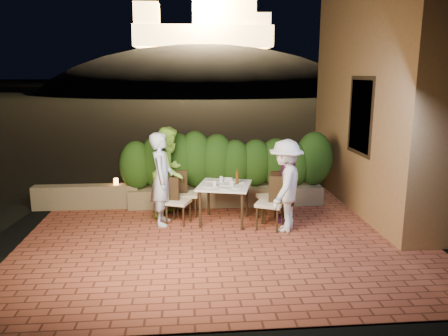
{
  "coord_description": "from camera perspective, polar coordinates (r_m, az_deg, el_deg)",
  "views": [
    {
      "loc": [
        -0.64,
        -6.87,
        2.83
      ],
      "look_at": [
        0.06,
        1.26,
        1.05
      ],
      "focal_mm": 35.0,
      "sensor_mm": 36.0,
      "label": 1
    }
  ],
  "objects": [
    {
      "name": "diner_purple",
      "position": [
        8.46,
        8.29,
        -1.89
      ],
      "size": [
        0.62,
        0.98,
        1.55
      ],
      "primitive_type": "imported",
      "rotation": [
        0.0,
        0.0,
        -1.85
      ],
      "color": "#71256E",
      "rests_on": "ground"
    },
    {
      "name": "dining_table",
      "position": [
        8.43,
        0.06,
        -4.63
      ],
      "size": [
        1.16,
        1.16,
        0.75
      ],
      "primitive_type": null,
      "rotation": [
        0.0,
        0.0,
        -0.25
      ],
      "color": "white",
      "rests_on": "ground"
    },
    {
      "name": "window_pane",
      "position": [
        9.09,
        17.57,
        6.5
      ],
      "size": [
        0.08,
        1.0,
        1.4
      ],
      "primitive_type": "cube",
      "color": "black",
      "rests_on": "building_wall"
    },
    {
      "name": "diner_blue",
      "position": [
        8.28,
        -8.14,
        -1.43
      ],
      "size": [
        0.46,
        0.67,
        1.76
      ],
      "primitive_type": "imported",
      "rotation": [
        0.0,
        0.0,
        1.5
      ],
      "color": "silver",
      "rests_on": "ground"
    },
    {
      "name": "glass_se",
      "position": [
        8.44,
        0.9,
        -1.6
      ],
      "size": [
        0.06,
        0.06,
        0.1
      ],
      "primitive_type": "cylinder",
      "color": "silver",
      "rests_on": "dining_table"
    },
    {
      "name": "planter",
      "position": [
        9.58,
        0.3,
        -3.64
      ],
      "size": [
        4.2,
        0.55,
        0.4
      ],
      "primitive_type": "cube",
      "color": "#736849",
      "rests_on": "ground"
    },
    {
      "name": "parapet_lamp",
      "position": [
        9.57,
        -13.92,
        -1.73
      ],
      "size": [
        0.1,
        0.1,
        0.14
      ],
      "primitive_type": "cylinder",
      "color": "orange",
      "rests_on": "parapet"
    },
    {
      "name": "glass_sw",
      "position": [
        8.49,
        -0.36,
        -1.47
      ],
      "size": [
        0.07,
        0.07,
        0.12
      ],
      "primitive_type": "cylinder",
      "color": "silver",
      "rests_on": "dining_table"
    },
    {
      "name": "plate_front",
      "position": [
        8.03,
        0.19,
        -2.67
      ],
      "size": [
        0.22,
        0.22,
        0.01
      ],
      "primitive_type": "cylinder",
      "color": "white",
      "rests_on": "dining_table"
    },
    {
      "name": "plate_sw",
      "position": [
        8.62,
        -1.7,
        -1.63
      ],
      "size": [
        0.23,
        0.23,
        0.01
      ],
      "primitive_type": "cylinder",
      "color": "white",
      "rests_on": "dining_table"
    },
    {
      "name": "chair_right_front",
      "position": [
        8.09,
        6.01,
        -4.48
      ],
      "size": [
        0.62,
        0.62,
        1.01
      ],
      "primitive_type": null,
      "rotation": [
        0.0,
        0.0,
        2.7
      ],
      "color": "black",
      "rests_on": "ground"
    },
    {
      "name": "terrace_floor",
      "position": [
        7.95,
        0.03,
        -9.14
      ],
      "size": [
        7.0,
        6.0,
        0.15
      ],
      "primitive_type": "cube",
      "color": "brown",
      "rests_on": "ground"
    },
    {
      "name": "chair_right_back",
      "position": [
        8.53,
        6.12,
        -3.69
      ],
      "size": [
        0.53,
        0.53,
        0.98
      ],
      "primitive_type": null,
      "rotation": [
        0.0,
        0.0,
        3.32
      ],
      "color": "black",
      "rests_on": "ground"
    },
    {
      "name": "plate_nw",
      "position": [
        8.17,
        -1.94,
        -2.42
      ],
      "size": [
        0.21,
        0.21,
        0.01
      ],
      "primitive_type": "cylinder",
      "color": "white",
      "rests_on": "dining_table"
    },
    {
      "name": "building_wall",
      "position": [
        9.84,
        20.92,
        9.59
      ],
      "size": [
        1.6,
        5.0,
        5.0
      ],
      "primitive_type": "cube",
      "color": "#A0723F",
      "rests_on": "ground"
    },
    {
      "name": "plate_se",
      "position": [
        8.53,
        1.97,
        -1.78
      ],
      "size": [
        0.25,
        0.25,
        0.01
      ],
      "primitive_type": "cylinder",
      "color": "white",
      "rests_on": "dining_table"
    },
    {
      "name": "ground",
      "position": [
        7.47,
        0.36,
        -10.14
      ],
      "size": [
        400.0,
        400.0,
        0.0
      ],
      "primitive_type": "plane",
      "color": "black",
      "rests_on": "ground"
    },
    {
      "name": "plate_ne",
      "position": [
        8.09,
        1.53,
        -2.56
      ],
      "size": [
        0.21,
        0.21,
        0.01
      ],
      "primitive_type": "cylinder",
      "color": "white",
      "rests_on": "dining_table"
    },
    {
      "name": "bowl",
      "position": [
        8.61,
        0.28,
        -1.52
      ],
      "size": [
        0.2,
        0.2,
        0.05
      ],
      "primitive_type": "imported",
      "rotation": [
        0.0,
        0.0,
        -0.08
      ],
      "color": "white",
      "rests_on": "dining_table"
    },
    {
      "name": "window_frame",
      "position": [
        9.09,
        17.52,
        6.5
      ],
      "size": [
        0.06,
        1.15,
        1.55
      ],
      "primitive_type": "cube",
      "color": "black",
      "rests_on": "building_wall"
    },
    {
      "name": "glass_nw",
      "position": [
        8.17,
        -1.21,
        -2.05
      ],
      "size": [
        0.06,
        0.06,
        0.11
      ],
      "primitive_type": "cylinder",
      "color": "silver",
      "rests_on": "dining_table"
    },
    {
      "name": "plate_centre",
      "position": [
        8.3,
        0.19,
        -2.17
      ],
      "size": [
        0.23,
        0.23,
        0.01
      ],
      "primitive_type": "cylinder",
      "color": "white",
      "rests_on": "dining_table"
    },
    {
      "name": "parapet",
      "position": [
        9.77,
        -17.55,
        -3.6
      ],
      "size": [
        2.2,
        0.3,
        0.5
      ],
      "primitive_type": "cube",
      "color": "#736849",
      "rests_on": "ground"
    },
    {
      "name": "diner_white",
      "position": [
        7.95,
        8.03,
        -2.31
      ],
      "size": [
        1.06,
        1.25,
        1.68
      ],
      "primitive_type": "imported",
      "rotation": [
        0.0,
        0.0,
        -2.06
      ],
      "color": "silver",
      "rests_on": "ground"
    },
    {
      "name": "diner_green",
      "position": [
        8.78,
        -7.09,
        -0.48
      ],
      "size": [
        0.96,
        1.07,
        1.8
      ],
      "primitive_type": "imported",
      "rotation": [
        0.0,
        0.0,
        1.19
      ],
      "color": "#97DD45",
      "rests_on": "ground"
    },
    {
      "name": "chair_left_front",
      "position": [
        8.37,
        -6.0,
        -4.27
      ],
      "size": [
        0.54,
        0.54,
        0.9
      ],
      "primitive_type": null,
      "rotation": [
        0.0,
        0.0,
        -0.38
      ],
      "color": "black",
      "rests_on": "ground"
    },
    {
      "name": "beer_bottle",
      "position": [
        8.34,
        1.73,
        -1.08
      ],
      "size": [
        0.06,
        0.06,
        0.3
      ],
      "primitive_type": null,
      "color": "#4E310D",
      "rests_on": "dining_table"
    },
    {
      "name": "hill",
      "position": [
        67.27,
        -2.65,
        6.47
      ],
      "size": [
        52.0,
        40.0,
        22.0
      ],
      "primitive_type": "ellipsoid",
      "color": "black",
      "rests_on": "ground"
    },
    {
      "name": "glass_ne",
      "position": [
        8.23,
        1.07,
        -1.99
      ],
      "size": [
        0.06,
        0.06,
        0.1
      ],
      "primitive_type": "cylinder",
      "color": "silver",
      "rests_on": "dining_table"
    },
    {
      "name": "hedge",
      "position": [
        9.4,
        0.3,
        0.77
      ],
      "size": [
        4.0,
        0.7,
        1.1
      ],
      "primitive_type": null,
      "color": "#1D3F11",
      "rests_on": "planter"
    },
    {
      "name": "chair_left_back",
      "position": [
        8.8,
        -4.93,
        -3.29
      ],
      "size": [
        0.45,
        0.45,
        0.94
      ],
      "primitive_type": null,
      "rotation": [
        0.0,
        0.0,
        -0.02
      ],
      "color": "black",
      "rests_on": "ground"
    },
    {
      "name": "fortress",
      "position": [
        67.36,
        -2.78,
        18.84
      ],
      "size": [
        26.0,
        8.0,
        8.0
      ],
      "primitive_type": null,
      "color": "#FFCC7A",
      "rests_on": "hill"
    }
  ]
}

